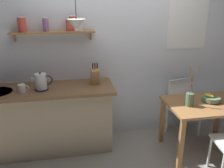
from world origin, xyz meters
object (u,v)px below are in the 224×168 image
object	(u,v)px
knife_block	(95,75)
pendant_lamp	(76,25)
fruit_bowl	(211,98)
coffee_mug_by_sink	(22,88)
dining_table	(204,111)
electric_kettle	(41,82)
dining_chair_far	(182,104)
twig_vase	(190,99)

from	to	relation	value
knife_block	pendant_lamp	size ratio (longest dim) A/B	0.59
fruit_bowl	coffee_mug_by_sink	world-z (taller)	coffee_mug_by_sink
dining_table	electric_kettle	distance (m)	2.17
knife_block	pendant_lamp	world-z (taller)	pendant_lamp
dining_chair_far	electric_kettle	world-z (taller)	electric_kettle
twig_vase	pendant_lamp	size ratio (longest dim) A/B	1.00
dining_table	knife_block	xyz separation A→B (m)	(-1.40, 0.47, 0.43)
fruit_bowl	knife_block	world-z (taller)	knife_block
knife_block	dining_chair_far	bearing A→B (deg)	2.00
fruit_bowl	pendant_lamp	size ratio (longest dim) A/B	0.46
knife_block	coffee_mug_by_sink	bearing A→B (deg)	-170.97
dining_table	twig_vase	size ratio (longest dim) A/B	1.91
dining_chair_far	coffee_mug_by_sink	bearing A→B (deg)	-175.11
dining_chair_far	fruit_bowl	bearing A→B (deg)	-71.94
dining_table	coffee_mug_by_sink	bearing A→B (deg)	172.06
dining_table	pendant_lamp	xyz separation A→B (m)	(-1.63, 0.29, 1.13)
dining_chair_far	pendant_lamp	distance (m)	2.02
knife_block	coffee_mug_by_sink	world-z (taller)	knife_block
fruit_bowl	coffee_mug_by_sink	size ratio (longest dim) A/B	1.80
twig_vase	pendant_lamp	xyz separation A→B (m)	(-1.38, 0.32, 0.92)
electric_kettle	coffee_mug_by_sink	distance (m)	0.24
dining_chair_far	knife_block	world-z (taller)	knife_block
coffee_mug_by_sink	electric_kettle	bearing A→B (deg)	9.18
fruit_bowl	pendant_lamp	xyz separation A→B (m)	(-1.73, 0.25, 0.96)
dining_table	pendant_lamp	size ratio (longest dim) A/B	1.92
dining_table	coffee_mug_by_sink	world-z (taller)	coffee_mug_by_sink
dining_table	electric_kettle	bearing A→B (deg)	170.18
fruit_bowl	dining_table	bearing A→B (deg)	-158.46
pendant_lamp	coffee_mug_by_sink	bearing A→B (deg)	177.10
fruit_bowl	twig_vase	bearing A→B (deg)	-168.25
twig_vase	electric_kettle	distance (m)	1.91
electric_kettle	knife_block	size ratio (longest dim) A/B	0.83
twig_vase	dining_table	bearing A→B (deg)	7.50
electric_kettle	dining_chair_far	bearing A→B (deg)	4.40
dining_table	dining_chair_far	distance (m)	0.54
twig_vase	coffee_mug_by_sink	distance (m)	2.13
fruit_bowl	electric_kettle	bearing A→B (deg)	171.63
dining_table	coffee_mug_by_sink	distance (m)	2.39
twig_vase	coffee_mug_by_sink	size ratio (longest dim) A/B	3.94
dining_chair_far	pendant_lamp	xyz separation A→B (m)	(-1.57, -0.23, 1.25)
dining_chair_far	electric_kettle	size ratio (longest dim) A/B	3.37
fruit_bowl	pendant_lamp	bearing A→B (deg)	171.76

